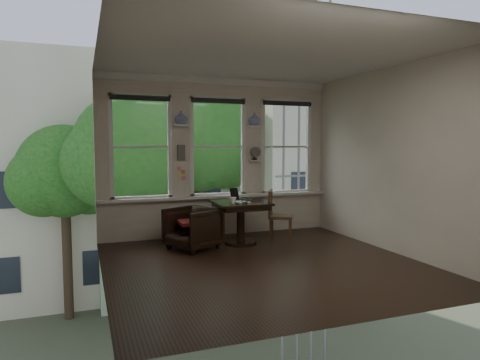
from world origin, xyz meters
name	(u,v)px	position (x,y,z in m)	size (l,w,h in m)	color
ground	(263,264)	(0.00, 0.00, 0.00)	(4.50, 4.50, 0.00)	black
ceiling	(264,55)	(0.00, 0.00, 3.00)	(4.50, 4.50, 0.00)	silver
wall_back	(217,157)	(0.00, 2.25, 1.50)	(4.50, 4.50, 0.00)	beige
wall_front	(359,170)	(0.00, -2.25, 1.50)	(4.50, 4.50, 0.00)	beige
wall_left	(99,164)	(-2.25, 0.00, 1.50)	(4.50, 4.50, 0.00)	beige
wall_right	(392,160)	(2.25, 0.00, 1.50)	(4.50, 4.50, 0.00)	beige
window_left	(141,147)	(-1.45, 2.25, 1.70)	(1.10, 0.12, 1.90)	white
window_center	(217,147)	(0.00, 2.25, 1.70)	(1.10, 0.12, 1.90)	white
window_right	(285,147)	(1.45, 2.25, 1.70)	(1.10, 0.12, 1.90)	white
shelf_left	(181,125)	(-0.72, 2.15, 2.10)	(0.26, 0.16, 0.03)	white
shelf_right	(254,126)	(0.72, 2.15, 2.10)	(0.26, 0.16, 0.03)	white
intercom	(181,152)	(-0.72, 2.18, 1.60)	(0.14, 0.06, 0.28)	#59544F
sticky_notes	(181,171)	(-0.72, 2.19, 1.25)	(0.16, 0.01, 0.24)	pink
desk_fan	(255,156)	(0.72, 2.13, 1.53)	(0.20, 0.20, 0.24)	#59544F
vase_left	(181,118)	(-0.72, 2.15, 2.24)	(0.24, 0.24, 0.25)	white
vase_right	(254,119)	(0.72, 2.15, 2.24)	(0.24, 0.24, 0.25)	white
table	(241,223)	(0.13, 1.30, 0.38)	(0.90, 0.90, 0.75)	black
armchair_left	(193,228)	(-0.75, 1.24, 0.35)	(0.75, 0.77, 0.70)	black
cushion_red	(193,222)	(-0.75, 1.24, 0.45)	(0.45, 0.45, 0.06)	maroon
side_chair_right	(281,216)	(0.88, 1.26, 0.46)	(0.42, 0.42, 0.92)	#432E18
laptop	(255,200)	(0.42, 1.35, 0.76)	(0.31, 0.20, 0.02)	black
mug	(233,200)	(-0.07, 1.14, 0.80)	(0.11, 0.11, 0.10)	white
drinking_glass	(245,200)	(0.13, 1.12, 0.80)	(0.13, 0.13, 0.10)	white
tablet	(234,194)	(0.10, 1.55, 0.86)	(0.16, 0.02, 0.22)	black
papers	(241,202)	(0.14, 1.30, 0.75)	(0.22, 0.30, 0.00)	silver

